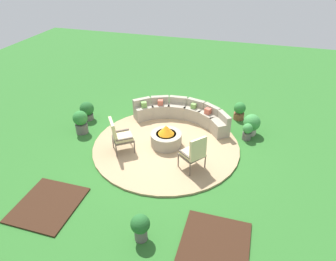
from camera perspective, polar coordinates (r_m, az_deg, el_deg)
ground_plane at (r=9.40m, az=-0.35°, el=-2.95°), size 24.00×24.00×0.00m
patio_circle at (r=9.39m, az=-0.35°, el=-2.80°), size 4.45×4.45×0.06m
mulch_bed_left at (r=8.04m, az=-21.48°, el=-12.73°), size 1.41×1.56×0.04m
mulch_bed_right at (r=6.83m, az=8.68°, el=-20.33°), size 1.41×1.56×0.04m
fire_pit at (r=9.22m, az=-0.35°, el=-1.32°), size 0.94×0.94×0.68m
curved_stone_bench at (r=10.44m, az=2.84°, el=3.16°), size 3.41×1.35×0.70m
lounge_chair_front_left at (r=8.91m, az=-9.03°, el=-0.82°), size 0.78×0.80×1.10m
lounge_chair_front_right at (r=8.15m, az=4.92°, el=-4.05°), size 0.77×0.79×1.05m
potted_plant_0 at (r=11.02m, az=-14.85°, el=3.69°), size 0.49×0.49×0.66m
potted_plant_1 at (r=10.25m, az=-15.96°, el=1.66°), size 0.47×0.47×0.78m
potted_plant_2 at (r=10.96m, az=13.18°, el=3.65°), size 0.41×0.41×0.64m
potted_plant_3 at (r=10.16m, az=15.34°, el=1.22°), size 0.54×0.54×0.69m
potted_plant_4 at (r=6.63m, az=-5.16°, el=-17.38°), size 0.41×0.41×0.65m
potted_plant_5 at (r=9.89m, az=14.57°, el=-0.10°), size 0.32×0.32×0.56m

